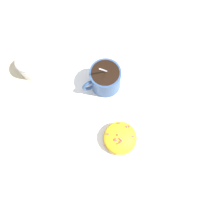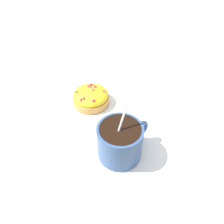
# 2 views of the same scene
# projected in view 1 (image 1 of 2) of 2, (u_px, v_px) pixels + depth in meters

# --- Properties ---
(ground_plane) EXTENTS (3.00, 3.00, 0.00)m
(ground_plane) POSITION_uv_depth(u_px,v_px,m) (109.00, 111.00, 0.63)
(ground_plane) COLOR #C6B793
(paper_napkin) EXTENTS (0.32, 0.31, 0.00)m
(paper_napkin) POSITION_uv_depth(u_px,v_px,m) (109.00, 111.00, 0.63)
(paper_napkin) COLOR white
(paper_napkin) RESTS_ON ground_plane
(coffee_cup) EXTENTS (0.09, 0.11, 0.12)m
(coffee_cup) POSITION_uv_depth(u_px,v_px,m) (105.00, 78.00, 0.62)
(coffee_cup) COLOR #335184
(coffee_cup) RESTS_ON paper_napkin
(frosted_pastry) EXTENTS (0.09, 0.09, 0.05)m
(frosted_pastry) POSITION_uv_depth(u_px,v_px,m) (120.00, 138.00, 0.59)
(frosted_pastry) COLOR #D19347
(frosted_pastry) RESTS_ON paper_napkin
(sugar_bowl) EXTENTS (0.07, 0.07, 0.07)m
(sugar_bowl) POSITION_uv_depth(u_px,v_px,m) (29.00, 65.00, 0.64)
(sugar_bowl) COLOR white
(sugar_bowl) RESTS_ON ground_plane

